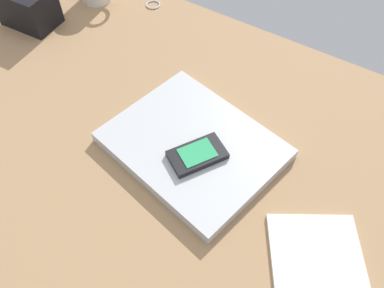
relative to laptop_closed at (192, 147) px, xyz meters
The scene contains 6 objects.
desk_surface 10.14cm from the laptop_closed, behind, with size 120.00×80.00×3.00cm, color #9E7751.
laptop_closed is the anchor object (origin of this frame).
cell_phone_on_laptop 3.74cm from the laptop_closed, 40.23° to the right, with size 10.22×11.69×1.33cm.
desk_organizer 56.33cm from the laptop_closed, 167.78° to the left, with size 13.08×8.89×9.11cm, color black.
key_ring 48.04cm from the laptop_closed, 134.91° to the left, with size 3.78×3.78×0.36cm, color silver.
notepad 30.46cm from the laptop_closed, 16.74° to the right, with size 14.52×18.23×0.80cm, color white.
Camera 1 is at (34.64, -39.04, 65.78)cm, focal length 38.08 mm.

